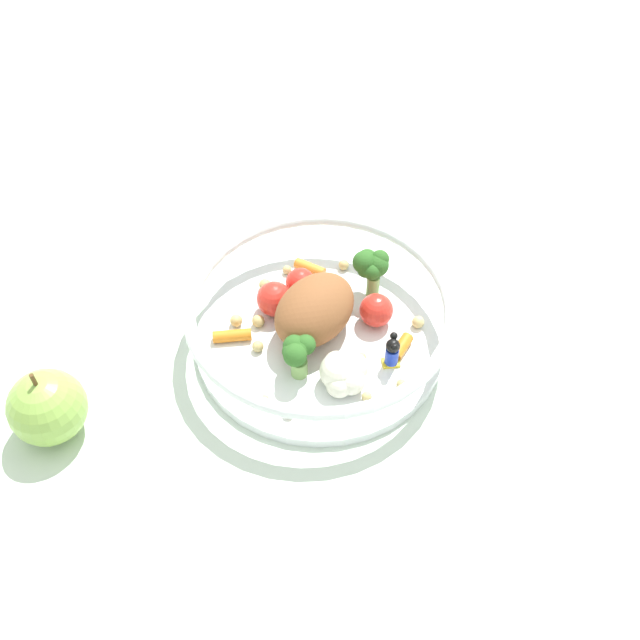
{
  "coord_description": "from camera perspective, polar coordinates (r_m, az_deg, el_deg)",
  "views": [
    {
      "loc": [
        -0.36,
        -0.24,
        0.52
      ],
      "look_at": [
        -0.02,
        0.01,
        0.03
      ],
      "focal_mm": 39.94,
      "sensor_mm": 36.0,
      "label": 1
    }
  ],
  "objects": [
    {
      "name": "loose_apple",
      "position": [
        0.63,
        -20.99,
        -6.55
      ],
      "size": [
        0.06,
        0.06,
        0.08
      ],
      "color": "#8CB74C",
      "rests_on": "ground_plane"
    },
    {
      "name": "food_container",
      "position": [
        0.65,
        0.12,
        -0.0
      ],
      "size": [
        0.24,
        0.24,
        0.07
      ],
      "color": "white",
      "rests_on": "ground_plane"
    },
    {
      "name": "ground_plane",
      "position": [
        0.68,
        1.6,
        -1.31
      ],
      "size": [
        2.4,
        2.4,
        0.0
      ],
      "primitive_type": "plane",
      "color": "silver"
    }
  ]
}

